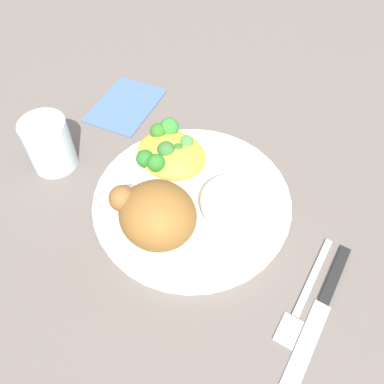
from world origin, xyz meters
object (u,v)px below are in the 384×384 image
Objects in this scene: fork at (304,296)px; roasted_chicken at (155,214)px; knife at (324,302)px; napkin at (125,105)px; rice_pile at (242,205)px; plate at (192,201)px; water_glass at (49,144)px; mac_cheese_with_broccoli at (169,152)px.

roasted_chicken is at bearing 11.90° from fork.
roasted_chicken reaches higher than knife.
roasted_chicken is 0.81× the size of napkin.
roasted_chicken is 0.69× the size of fork.
roasted_chicken is 0.11m from rice_pile.
fork is at bearing 16.43° from knife.
rice_pile reaches higher than plate.
napkin is at bearing -88.40° from water_glass.
water_glass is (0.26, 0.07, 0.00)m from rice_pile.
fork is 1.16× the size of napkin.
rice_pile is at bearing -165.13° from water_glass.
water_glass reaches higher than mac_cheese_with_broccoli.
roasted_chicken reaches higher than napkin.
rice_pile is at bearing 172.59° from mac_cheese_with_broccoli.
roasted_chicken is 0.19m from fork.
rice_pile is at bearing -129.55° from roasted_chicken.
knife is (-0.20, -0.04, -0.05)m from roasted_chicken.
rice_pile is at bearing -166.84° from plate.
napkin is (0.14, -0.06, -0.03)m from mac_cheese_with_broccoli.
plate is 2.57× the size of roasted_chicken.
plate is 2.43× the size of rice_pile.
plate is 1.79× the size of fork.
fork is 0.40m from napkin.
roasted_chicken is at bearing 141.11° from napkin.
fork is at bearing 165.91° from mac_cheese_with_broccoli.
rice_pile reaches higher than knife.
roasted_chicken is at bearing 50.45° from rice_pile.
rice_pile is 1.40× the size of water_glass.
roasted_chicken is at bearing 120.54° from mac_cheese_with_broccoli.
napkin is at bearing -16.43° from knife.
rice_pile is at bearing -15.57° from knife.
rice_pile is 0.27m from water_glass.
mac_cheese_with_broccoli reaches higher than fork.
knife is at bearing -167.62° from roasted_chicken.
mac_cheese_with_broccoli reaches higher than napkin.
knife is at bearing -175.26° from water_glass.
fork is (-0.24, 0.06, -0.03)m from mac_cheese_with_broccoli.
fork is (-0.18, 0.03, -0.01)m from plate.
mac_cheese_with_broccoli is at bearing -7.41° from rice_pile.
knife is 2.53× the size of water_glass.
fork is 0.75× the size of knife.
plate is at bearing -164.59° from water_glass.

